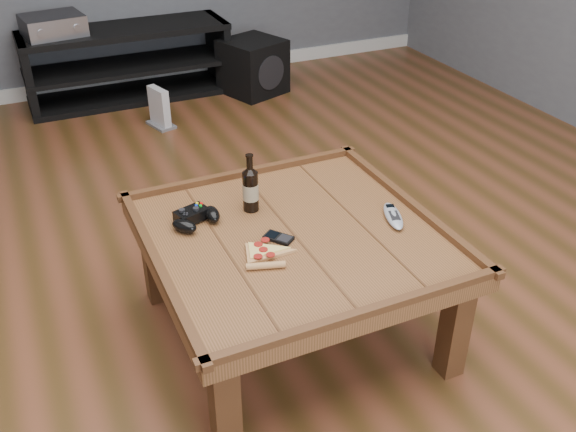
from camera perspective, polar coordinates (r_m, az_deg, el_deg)
name	(u,v)px	position (r m, az deg, el deg)	size (l,w,h in m)	color
ground	(293,331)	(2.53, 0.44, -10.19)	(6.00, 6.00, 0.00)	#472E14
baseboard	(124,80)	(5.04, -14.33, 11.64)	(5.00, 0.02, 0.10)	silver
coffee_table	(293,248)	(2.29, 0.48, -2.86)	(1.03, 1.03, 0.48)	#573518
media_console	(128,64)	(4.75, -14.02, 13.00)	(1.40, 0.45, 0.50)	black
beer_bottle	(250,188)	(2.36, -3.36, 2.50)	(0.06, 0.06, 0.23)	black
game_controller	(196,218)	(2.32, -8.22, -0.14)	(0.20, 0.16, 0.06)	black
pizza_slice	(264,254)	(2.14, -2.17, -3.38)	(0.20, 0.26, 0.02)	tan
smartphone	(279,238)	(2.22, -0.85, -1.94)	(0.10, 0.11, 0.01)	black
remote_control	(393,216)	(2.36, 9.33, 0.01)	(0.12, 0.20, 0.03)	#9A9FA7
av_receiver	(53,25)	(4.61, -20.16, 15.64)	(0.41, 0.36, 0.13)	black
subwoofer	(253,67)	(4.74, -3.13, 13.12)	(0.49, 0.49, 0.38)	black
game_console	(160,109)	(4.26, -11.35, 9.29)	(0.17, 0.23, 0.26)	slate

